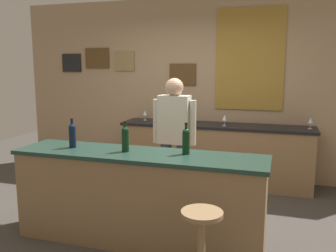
{
  "coord_description": "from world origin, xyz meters",
  "views": [
    {
      "loc": [
        1.31,
        -3.59,
        1.76
      ],
      "look_at": [
        0.04,
        0.45,
        1.05
      ],
      "focal_mm": 38.63,
      "sensor_mm": 36.0,
      "label": 1
    }
  ],
  "objects_px": {
    "bar_stool": "(202,239)",
    "wine_glass_c": "(224,118)",
    "bartender": "(174,137)",
    "wine_glass_a": "(145,113)",
    "coffee_mug": "(181,120)",
    "wine_bottle_c": "(186,140)",
    "wine_bottle_b": "(125,138)",
    "wine_glass_d": "(311,121)",
    "wine_glass_b": "(191,116)",
    "wine_bottle_a": "(72,135)"
  },
  "relations": [
    {
      "from": "bar_stool",
      "to": "wine_glass_c",
      "type": "distance_m",
      "value": 2.7
    },
    {
      "from": "bartender",
      "to": "wine_glass_a",
      "type": "height_order",
      "value": "bartender"
    },
    {
      "from": "bartender",
      "to": "coffee_mug",
      "type": "height_order",
      "value": "bartender"
    },
    {
      "from": "wine_bottle_c",
      "to": "wine_bottle_b",
      "type": "bearing_deg",
      "value": -172.15
    },
    {
      "from": "wine_glass_a",
      "to": "coffee_mug",
      "type": "bearing_deg",
      "value": -9.92
    },
    {
      "from": "wine_glass_d",
      "to": "wine_glass_a",
      "type": "bearing_deg",
      "value": 178.49
    },
    {
      "from": "wine_glass_a",
      "to": "bar_stool",
      "type": "bearing_deg",
      "value": -61.26
    },
    {
      "from": "bar_stool",
      "to": "wine_bottle_b",
      "type": "height_order",
      "value": "wine_bottle_b"
    },
    {
      "from": "coffee_mug",
      "to": "wine_glass_a",
      "type": "bearing_deg",
      "value": 170.08
    },
    {
      "from": "bartender",
      "to": "wine_glass_b",
      "type": "distance_m",
      "value": 1.22
    },
    {
      "from": "wine_glass_b",
      "to": "wine_glass_c",
      "type": "height_order",
      "value": "same"
    },
    {
      "from": "coffee_mug",
      "to": "wine_glass_d",
      "type": "bearing_deg",
      "value": 1.4
    },
    {
      "from": "wine_bottle_b",
      "to": "wine_glass_b",
      "type": "distance_m",
      "value": 2.01
    },
    {
      "from": "wine_bottle_c",
      "to": "wine_glass_b",
      "type": "relative_size",
      "value": 1.97
    },
    {
      "from": "wine_glass_a",
      "to": "wine_glass_d",
      "type": "xyz_separation_m",
      "value": [
        2.46,
        -0.06,
        0.0
      ]
    },
    {
      "from": "wine_bottle_b",
      "to": "wine_glass_c",
      "type": "distance_m",
      "value": 2.07
    },
    {
      "from": "wine_glass_c",
      "to": "wine_glass_d",
      "type": "distance_m",
      "value": 1.17
    },
    {
      "from": "bar_stool",
      "to": "wine_glass_b",
      "type": "xyz_separation_m",
      "value": [
        -0.75,
        2.67,
        0.55
      ]
    },
    {
      "from": "wine_bottle_c",
      "to": "coffee_mug",
      "type": "bearing_deg",
      "value": 106.78
    },
    {
      "from": "wine_bottle_a",
      "to": "wine_bottle_b",
      "type": "distance_m",
      "value": 0.6
    },
    {
      "from": "coffee_mug",
      "to": "wine_glass_b",
      "type": "bearing_deg",
      "value": -2.92
    },
    {
      "from": "wine_glass_c",
      "to": "wine_glass_a",
      "type": "bearing_deg",
      "value": 172.77
    },
    {
      "from": "wine_bottle_a",
      "to": "wine_glass_a",
      "type": "height_order",
      "value": "wine_bottle_a"
    },
    {
      "from": "bar_stool",
      "to": "coffee_mug",
      "type": "bearing_deg",
      "value": 108.66
    },
    {
      "from": "bar_stool",
      "to": "wine_glass_b",
      "type": "distance_m",
      "value": 2.83
    },
    {
      "from": "wine_bottle_a",
      "to": "coffee_mug",
      "type": "height_order",
      "value": "wine_bottle_a"
    },
    {
      "from": "wine_bottle_a",
      "to": "wine_glass_d",
      "type": "xyz_separation_m",
      "value": [
        2.44,
        2.06,
        -0.05
      ]
    },
    {
      "from": "wine_bottle_b",
      "to": "wine_glass_a",
      "type": "bearing_deg",
      "value": 106.08
    },
    {
      "from": "wine_bottle_a",
      "to": "wine_bottle_c",
      "type": "xyz_separation_m",
      "value": [
        1.19,
        0.08,
        0.0
      ]
    },
    {
      "from": "wine_bottle_b",
      "to": "wine_glass_c",
      "type": "xyz_separation_m",
      "value": [
        0.68,
        1.96,
        -0.05
      ]
    },
    {
      "from": "bar_stool",
      "to": "wine_bottle_a",
      "type": "distance_m",
      "value": 1.76
    },
    {
      "from": "bartender",
      "to": "wine_glass_a",
      "type": "xyz_separation_m",
      "value": [
        -0.88,
        1.33,
        0.07
      ]
    },
    {
      "from": "wine_glass_c",
      "to": "wine_bottle_a",
      "type": "bearing_deg",
      "value": -123.05
    },
    {
      "from": "wine_bottle_a",
      "to": "wine_bottle_b",
      "type": "bearing_deg",
      "value": -0.16
    },
    {
      "from": "wine_bottle_b",
      "to": "coffee_mug",
      "type": "relative_size",
      "value": 2.45
    },
    {
      "from": "wine_glass_d",
      "to": "wine_bottle_b",
      "type": "bearing_deg",
      "value": -131.86
    },
    {
      "from": "bartender",
      "to": "wine_glass_a",
      "type": "bearing_deg",
      "value": 123.48
    },
    {
      "from": "wine_bottle_b",
      "to": "wine_glass_a",
      "type": "relative_size",
      "value": 1.97
    },
    {
      "from": "wine_glass_b",
      "to": "wine_glass_d",
      "type": "height_order",
      "value": "same"
    },
    {
      "from": "wine_glass_d",
      "to": "coffee_mug",
      "type": "bearing_deg",
      "value": -178.6
    },
    {
      "from": "bartender",
      "to": "wine_glass_d",
      "type": "bearing_deg",
      "value": 38.75
    },
    {
      "from": "bar_stool",
      "to": "wine_glass_b",
      "type": "relative_size",
      "value": 4.39
    },
    {
      "from": "wine_bottle_b",
      "to": "wine_glass_d",
      "type": "height_order",
      "value": "wine_bottle_b"
    },
    {
      "from": "wine_glass_b",
      "to": "coffee_mug",
      "type": "bearing_deg",
      "value": 177.08
    },
    {
      "from": "bar_stool",
      "to": "wine_bottle_c",
      "type": "xyz_separation_m",
      "value": [
        -0.32,
        0.75,
        0.6
      ]
    },
    {
      "from": "bartender",
      "to": "wine_glass_a",
      "type": "relative_size",
      "value": 10.45
    },
    {
      "from": "wine_glass_b",
      "to": "wine_bottle_c",
      "type": "bearing_deg",
      "value": -77.41
    },
    {
      "from": "wine_glass_b",
      "to": "coffee_mug",
      "type": "distance_m",
      "value": 0.17
    },
    {
      "from": "wine_bottle_b",
      "to": "wine_glass_a",
      "type": "xyz_separation_m",
      "value": [
        -0.61,
        2.12,
        -0.05
      ]
    },
    {
      "from": "bartender",
      "to": "bar_stool",
      "type": "bearing_deg",
      "value": -65.98
    }
  ]
}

